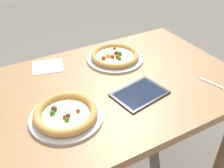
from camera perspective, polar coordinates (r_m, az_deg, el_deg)
The scene contains 6 objects.
dining_table at distance 1.32m, azimuth -1.41°, elevation -4.19°, with size 1.36×0.85×0.75m.
pizza_near at distance 1.08m, azimuth -10.13°, elevation -6.57°, with size 0.30×0.30×0.04m.
pizza_far at distance 1.46m, azimuth 0.64°, elevation 6.11°, with size 0.32×0.32×0.04m.
paper_napkin at distance 1.45m, azimuth -13.98°, elevation 3.81°, with size 0.16×0.14×0.00m, color white.
fork at distance 1.35m, azimuth 22.79°, elevation -0.61°, with size 0.07×0.20×0.00m.
tablet at distance 1.20m, azimuth 6.10°, elevation -2.09°, with size 0.27×0.21×0.01m.
Camera 1 is at (-0.47, -0.91, 1.48)m, focal length 41.48 mm.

